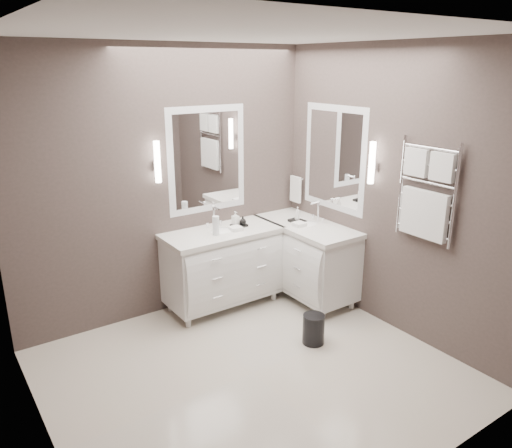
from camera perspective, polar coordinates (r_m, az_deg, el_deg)
floor at (r=4.41m, az=-0.36°, el=-16.72°), size 3.20×3.00×0.01m
ceiling at (r=3.64m, az=-0.45°, el=21.13°), size 3.20×3.00×0.01m
wall_back at (r=5.08m, az=-10.06°, el=4.52°), size 3.20×0.01×2.70m
wall_front at (r=2.78m, az=17.54°, el=-7.37°), size 3.20×0.01×2.70m
wall_left at (r=3.24m, az=-24.61°, el=-4.58°), size 0.01×3.00×2.70m
wall_right at (r=4.86m, az=15.44°, el=3.56°), size 0.01×3.00×2.70m
vanity_back at (r=5.30m, az=-3.85°, el=-4.49°), size 1.24×0.59×0.97m
vanity_right at (r=5.53m, az=5.70°, el=-3.56°), size 0.59×1.24×0.97m
mirror_back at (r=5.22m, az=-5.60°, el=7.31°), size 0.90×0.02×1.10m
mirror_right at (r=5.34m, az=8.92°, el=7.42°), size 0.02×0.90×1.10m
sconce_back at (r=4.91m, az=-11.20°, el=6.89°), size 0.06×0.06×0.40m
sconce_right at (r=4.89m, az=13.09°, el=6.74°), size 0.06×0.06×0.40m
towel_bar_corner at (r=5.81m, az=4.55°, el=4.04°), size 0.03×0.22×0.30m
towel_ladder at (r=4.57m, az=18.84°, el=2.90°), size 0.06×0.58×0.90m
waste_bin at (r=4.77m, az=6.59°, el=-11.84°), size 0.24×0.24×0.29m
amenity_tray_back at (r=5.29m, az=-1.96°, el=-0.16°), size 0.16×0.12×0.02m
amenity_tray_right at (r=5.45m, az=4.73°, el=0.35°), size 0.14×0.18×0.03m
water_bottle at (r=5.02m, az=-4.61°, el=-0.18°), size 0.08×0.08×0.20m
soap_bottle_a at (r=5.27m, az=-2.36°, el=0.69°), size 0.06×0.07×0.14m
soap_bottle_b at (r=5.26m, az=-1.52°, el=0.41°), size 0.09×0.09×0.09m
soap_bottle_c at (r=5.43m, az=4.76°, el=1.21°), size 0.07×0.07×0.15m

